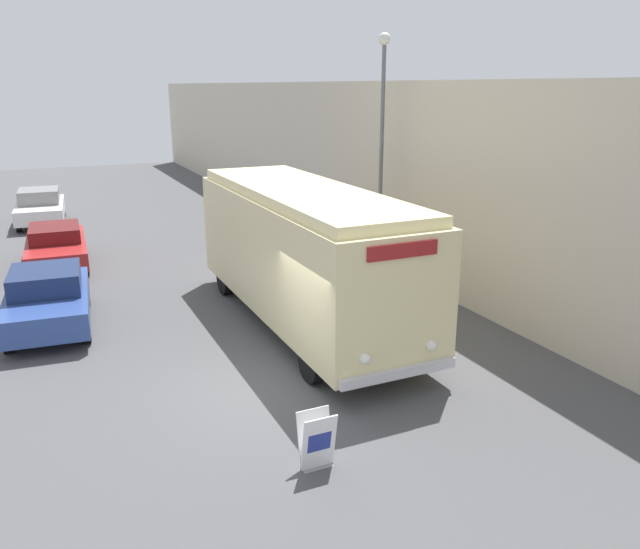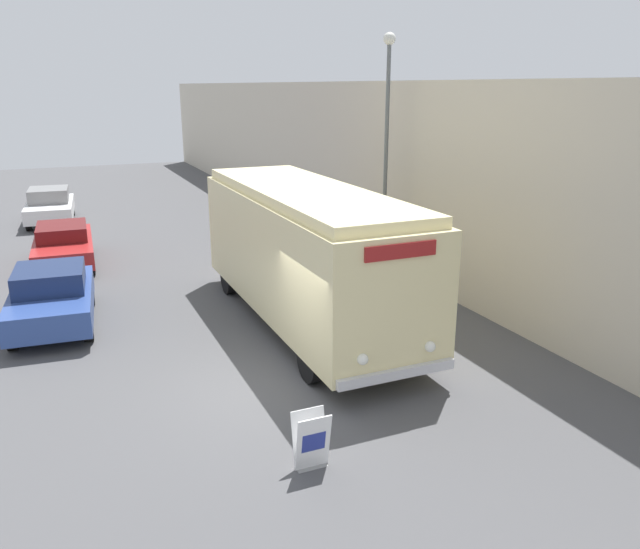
{
  "view_description": "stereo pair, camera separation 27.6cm",
  "coord_description": "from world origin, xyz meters",
  "px_view_note": "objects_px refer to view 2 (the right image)",
  "views": [
    {
      "loc": [
        -4.08,
        -10.74,
        5.86
      ],
      "look_at": [
        1.24,
        0.81,
        2.0
      ],
      "focal_mm": 35.0,
      "sensor_mm": 36.0,
      "label": 1
    },
    {
      "loc": [
        -3.83,
        -10.85,
        5.86
      ],
      "look_at": [
        1.24,
        0.81,
        2.0
      ],
      "focal_mm": 35.0,
      "sensor_mm": 36.0,
      "label": 2
    }
  ],
  "objects_px": {
    "streetlamp": "(387,127)",
    "parked_car_far": "(50,206)",
    "vintage_bus": "(306,250)",
    "parked_car_near": "(52,297)",
    "parked_car_mid": "(63,244)",
    "sign_board": "(311,441)"
  },
  "relations": [
    {
      "from": "streetlamp",
      "to": "parked_car_far",
      "type": "height_order",
      "value": "streetlamp"
    },
    {
      "from": "sign_board",
      "to": "parked_car_near",
      "type": "relative_size",
      "value": 0.23
    },
    {
      "from": "sign_board",
      "to": "parked_car_far",
      "type": "bearing_deg",
      "value": 98.95
    },
    {
      "from": "vintage_bus",
      "to": "parked_car_far",
      "type": "xyz_separation_m",
      "value": [
        -5.78,
        15.96,
        -1.19
      ]
    },
    {
      "from": "parked_car_far",
      "to": "sign_board",
      "type": "bearing_deg",
      "value": -77.03
    },
    {
      "from": "sign_board",
      "to": "parked_car_far",
      "type": "xyz_separation_m",
      "value": [
        -3.44,
        21.86,
        0.29
      ]
    },
    {
      "from": "sign_board",
      "to": "parked_car_far",
      "type": "relative_size",
      "value": 0.22
    },
    {
      "from": "sign_board",
      "to": "parked_car_far",
      "type": "distance_m",
      "value": 22.13
    },
    {
      "from": "parked_car_near",
      "to": "parked_car_far",
      "type": "distance_m",
      "value": 13.54
    },
    {
      "from": "parked_car_far",
      "to": "streetlamp",
      "type": "bearing_deg",
      "value": -50.16
    },
    {
      "from": "vintage_bus",
      "to": "parked_car_far",
      "type": "height_order",
      "value": "vintage_bus"
    },
    {
      "from": "parked_car_mid",
      "to": "parked_car_far",
      "type": "xyz_separation_m",
      "value": [
        -0.29,
        7.7,
        0.03
      ]
    },
    {
      "from": "sign_board",
      "to": "parked_car_far",
      "type": "height_order",
      "value": "parked_car_far"
    },
    {
      "from": "parked_car_near",
      "to": "parked_car_far",
      "type": "xyz_separation_m",
      "value": [
        0.17,
        13.54,
        0.0
      ]
    },
    {
      "from": "parked_car_near",
      "to": "vintage_bus",
      "type": "bearing_deg",
      "value": -17.32
    },
    {
      "from": "parked_car_near",
      "to": "parked_car_mid",
      "type": "xyz_separation_m",
      "value": [
        0.47,
        5.83,
        -0.03
      ]
    },
    {
      "from": "streetlamp",
      "to": "parked_car_far",
      "type": "relative_size",
      "value": 1.67
    },
    {
      "from": "vintage_bus",
      "to": "parked_car_near",
      "type": "distance_m",
      "value": 6.53
    },
    {
      "from": "parked_car_near",
      "to": "streetlamp",
      "type": "bearing_deg",
      "value": 6.75
    },
    {
      "from": "streetlamp",
      "to": "parked_car_mid",
      "type": "distance_m",
      "value": 11.45
    },
    {
      "from": "vintage_bus",
      "to": "parked_car_mid",
      "type": "distance_m",
      "value": 9.98
    },
    {
      "from": "parked_car_far",
      "to": "vintage_bus",
      "type": "bearing_deg",
      "value": -66.06
    }
  ]
}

